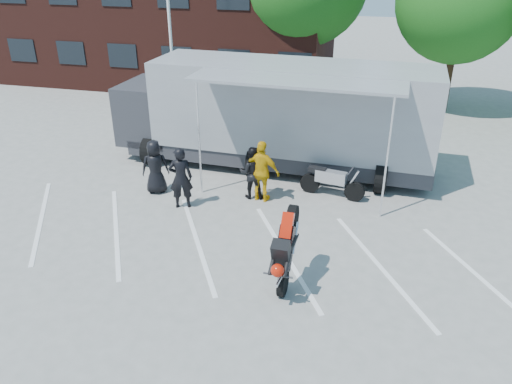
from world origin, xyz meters
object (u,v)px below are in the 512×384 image
at_px(flagpole, 174,3).
at_px(parked_motorcycle, 331,196).
at_px(stunt_bike_rider, 289,277).
at_px(spectator_hivis, 262,172).
at_px(spectator_leather_b, 181,178).
at_px(transporter_truck, 277,166).
at_px(tree_mid, 459,1).
at_px(spectator_leather_a, 155,167).
at_px(spectator_leather_c, 252,173).

height_order(flagpole, parked_motorcycle, flagpole).
bearing_deg(stunt_bike_rider, flagpole, 126.04).
bearing_deg(flagpole, spectator_hivis, -50.35).
distance_m(parked_motorcycle, spectator_leather_b, 4.75).
bearing_deg(flagpole, transporter_truck, -34.56).
bearing_deg(parked_motorcycle, tree_mid, -10.51).
relative_size(spectator_leather_a, spectator_leather_c, 1.04).
distance_m(flagpole, parked_motorcycle, 10.35).
height_order(tree_mid, spectator_hivis, tree_mid).
height_order(stunt_bike_rider, spectator_hivis, spectator_hivis).
bearing_deg(spectator_hivis, tree_mid, -106.80).
distance_m(stunt_bike_rider, spectator_hivis, 4.18).
xyz_separation_m(spectator_leather_a, spectator_hivis, (3.40, 0.27, 0.09)).
xyz_separation_m(tree_mid, parked_motorcycle, (-4.03, -10.43, -4.94)).
bearing_deg(parked_motorcycle, stunt_bike_rider, -175.38).
bearing_deg(spectator_leather_c, parked_motorcycle, -173.92).
relative_size(tree_mid, spectator_leather_b, 4.02).
bearing_deg(stunt_bike_rider, parked_motorcycle, 85.98).
height_order(tree_mid, parked_motorcycle, tree_mid).
bearing_deg(spectator_hivis, spectator_leather_a, 16.14).
distance_m(transporter_truck, spectator_leather_a, 4.55).
bearing_deg(parked_motorcycle, spectator_leather_a, 111.56).
bearing_deg(spectator_leather_c, spectator_leather_b, 21.98).
bearing_deg(spectator_leather_c, flagpole, -60.95).
relative_size(spectator_leather_a, spectator_hivis, 0.90).
bearing_deg(spectator_leather_c, tree_mid, -129.38).
xyz_separation_m(tree_mid, spectator_leather_c, (-6.44, -11.09, -4.10)).
bearing_deg(stunt_bike_rider, spectator_leather_a, 147.05).
height_order(parked_motorcycle, stunt_bike_rider, stunt_bike_rider).
relative_size(flagpole, spectator_leather_c, 4.76).
bearing_deg(spectator_leather_b, flagpole, -88.26).
bearing_deg(spectator_leather_a, tree_mid, -153.59).
height_order(tree_mid, spectator_leather_a, tree_mid).
height_order(flagpole, transporter_truck, flagpole).
xyz_separation_m(parked_motorcycle, stunt_bike_rider, (-0.48, -4.53, 0.00)).
height_order(parked_motorcycle, spectator_leather_c, spectator_leather_c).
bearing_deg(spectator_leather_a, flagpole, -98.87).
bearing_deg(transporter_truck, spectator_leather_a, -135.49).
bearing_deg(spectator_hivis, transporter_truck, -76.25).
bearing_deg(flagpole, stunt_bike_rider, -55.92).
relative_size(transporter_truck, parked_motorcycle, 5.43).
distance_m(tree_mid, spectator_hivis, 13.37).
bearing_deg(tree_mid, transporter_truck, -126.11).
bearing_deg(stunt_bike_rider, spectator_leather_b, 146.36).
bearing_deg(spectator_leather_c, stunt_bike_rider, 107.25).
distance_m(flagpole, spectator_leather_a, 7.92).
relative_size(flagpole, stunt_bike_rider, 3.84).
bearing_deg(spectator_leather_a, parked_motorcycle, 166.92).
relative_size(tree_mid, parked_motorcycle, 3.61).
distance_m(parked_motorcycle, spectator_leather_c, 2.63).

